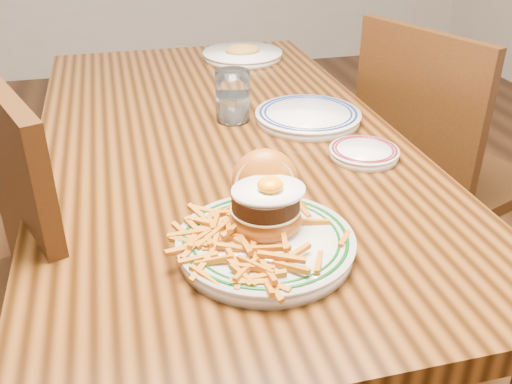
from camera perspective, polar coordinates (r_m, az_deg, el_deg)
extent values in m
plane|color=black|center=(1.82, -2.92, -16.36)|extent=(6.00, 6.00, 0.00)
cube|color=black|center=(1.40, -3.67, 4.90)|extent=(0.85, 1.60, 0.05)
cylinder|color=black|center=(2.21, -16.39, 2.59)|extent=(0.07, 0.07, 0.70)
cylinder|color=black|center=(2.29, 2.11, 4.70)|extent=(0.07, 0.07, 0.70)
cube|color=#3D210C|center=(1.19, -22.27, -1.30)|extent=(0.19, 0.44, 0.49)
cylinder|color=#3D210C|center=(1.64, -20.96, -14.09)|extent=(0.04, 0.04, 0.45)
cube|color=#3D210C|center=(1.91, 18.55, 1.34)|extent=(0.57, 0.57, 0.04)
cube|color=#3D210C|center=(1.66, 15.64, 7.38)|extent=(0.19, 0.42, 0.47)
cylinder|color=#3D210C|center=(2.26, 16.89, -0.83)|extent=(0.04, 0.04, 0.43)
cylinder|color=#3D210C|center=(2.01, 9.93, -3.97)|extent=(0.04, 0.04, 0.43)
cylinder|color=#3D210C|center=(1.81, 18.28, -9.23)|extent=(0.04, 0.04, 0.43)
cylinder|color=silver|center=(0.95, 0.96, -5.48)|extent=(0.29, 0.29, 0.02)
cylinder|color=silver|center=(0.94, 0.97, -4.75)|extent=(0.30, 0.30, 0.01)
torus|color=#0B4011|center=(0.94, 0.97, -4.64)|extent=(0.27, 0.27, 0.01)
torus|color=#0B4011|center=(0.94, 0.97, -4.64)|extent=(0.25, 0.25, 0.01)
ellipsoid|color=#9C4A14|center=(0.96, 0.95, -2.72)|extent=(0.12, 0.12, 0.06)
cylinder|color=beige|center=(0.95, 0.96, -1.66)|extent=(0.12, 0.12, 0.00)
cylinder|color=black|center=(0.94, 0.97, -0.79)|extent=(0.11, 0.11, 0.03)
ellipsoid|color=white|center=(0.93, 1.25, 0.14)|extent=(0.12, 0.10, 0.01)
ellipsoid|color=orange|center=(0.92, 1.44, 0.71)|extent=(0.04, 0.04, 0.02)
ellipsoid|color=#9C4A14|center=(1.00, 0.91, 1.07)|extent=(0.14, 0.12, 0.13)
cylinder|color=beige|center=(0.99, 0.92, 0.45)|extent=(0.11, 0.06, 0.10)
cylinder|color=silver|center=(1.28, 10.73, 3.71)|extent=(0.15, 0.15, 0.02)
cylinder|color=silver|center=(1.28, 10.77, 4.14)|extent=(0.15, 0.15, 0.01)
torus|color=#5D151B|center=(1.28, 10.78, 4.21)|extent=(0.14, 0.14, 0.01)
torus|color=#5D151B|center=(1.28, 10.78, 4.21)|extent=(0.13, 0.13, 0.00)
cube|color=silver|center=(1.29, 11.34, 4.41)|extent=(0.09, 0.05, 0.00)
cylinder|color=silver|center=(1.46, 5.21, 7.35)|extent=(0.26, 0.26, 0.02)
cylinder|color=silver|center=(1.45, 5.23, 7.83)|extent=(0.27, 0.27, 0.01)
torus|color=#101F51|center=(1.45, 5.23, 7.91)|extent=(0.25, 0.25, 0.01)
torus|color=#101F51|center=(1.45, 5.23, 7.91)|extent=(0.22, 0.22, 0.01)
cylinder|color=white|center=(1.44, -2.34, 9.56)|extent=(0.09, 0.09, 0.13)
cylinder|color=silver|center=(1.45, -2.32, 8.44)|extent=(0.07, 0.07, 0.06)
cylinder|color=silver|center=(1.98, -1.35, 13.43)|extent=(0.26, 0.26, 0.02)
cylinder|color=silver|center=(1.98, -1.35, 13.78)|extent=(0.27, 0.27, 0.01)
ellipsoid|color=gold|center=(1.98, -1.35, 14.03)|extent=(0.12, 0.10, 0.03)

